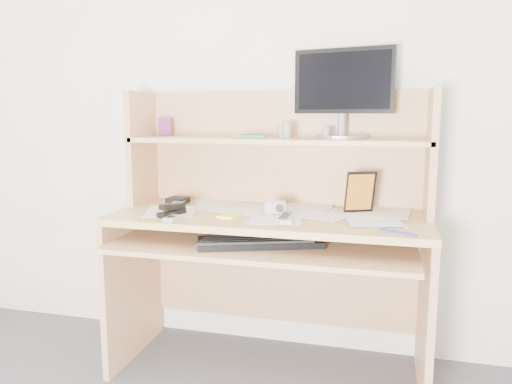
% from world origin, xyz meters
% --- Properties ---
extents(back_wall, '(3.60, 0.04, 2.50)m').
position_xyz_m(back_wall, '(0.00, 1.80, 1.25)').
color(back_wall, white).
rests_on(back_wall, floor).
extents(desk, '(1.40, 0.70, 1.30)m').
position_xyz_m(desk, '(0.00, 1.56, 0.69)').
color(desk, tan).
rests_on(desk, floor).
extents(paper_clutter, '(1.32, 0.54, 0.01)m').
position_xyz_m(paper_clutter, '(0.00, 1.48, 0.75)').
color(paper_clutter, white).
rests_on(paper_clutter, desk).
extents(keyboard, '(0.55, 0.35, 0.04)m').
position_xyz_m(keyboard, '(0.00, 1.32, 0.67)').
color(keyboard, black).
rests_on(keyboard, desk).
extents(tv_remote, '(0.09, 0.18, 0.02)m').
position_xyz_m(tv_remote, '(0.10, 1.34, 0.76)').
color(tv_remote, '#B0AFAA').
rests_on(tv_remote, paper_clutter).
extents(flip_phone, '(0.05, 0.09, 0.02)m').
position_xyz_m(flip_phone, '(-0.35, 1.22, 0.77)').
color(flip_phone, silver).
rests_on(flip_phone, paper_clutter).
extents(stapler, '(0.09, 0.15, 0.05)m').
position_xyz_m(stapler, '(-0.41, 1.34, 0.78)').
color(stapler, black).
rests_on(stapler, paper_clutter).
extents(wallet, '(0.11, 0.09, 0.03)m').
position_xyz_m(wallet, '(-0.50, 1.61, 0.77)').
color(wallet, black).
rests_on(wallet, paper_clutter).
extents(sticky_note_pad, '(0.09, 0.09, 0.01)m').
position_xyz_m(sticky_note_pad, '(-0.15, 1.36, 0.75)').
color(sticky_note_pad, '#FFEB43').
rests_on(sticky_note_pad, desk).
extents(digital_camera, '(0.10, 0.07, 0.06)m').
position_xyz_m(digital_camera, '(0.03, 1.47, 0.78)').
color(digital_camera, silver).
rests_on(digital_camera, paper_clutter).
extents(game_case, '(0.13, 0.07, 0.19)m').
position_xyz_m(game_case, '(0.39, 1.59, 0.85)').
color(game_case, black).
rests_on(game_case, paper_clutter).
extents(blue_pen, '(0.13, 0.08, 0.01)m').
position_xyz_m(blue_pen, '(0.55, 1.23, 0.76)').
color(blue_pen, '#1B28CB').
rests_on(blue_pen, paper_clutter).
extents(card_box, '(0.07, 0.03, 0.09)m').
position_xyz_m(card_box, '(-0.59, 1.68, 1.13)').
color(card_box, maroon).
rests_on(card_box, desk).
extents(shelf_book, '(0.15, 0.18, 0.02)m').
position_xyz_m(shelf_book, '(-0.11, 1.60, 1.09)').
color(shelf_book, '#358652').
rests_on(shelf_book, desk).
extents(chip_stack_a, '(0.05, 0.05, 0.06)m').
position_xyz_m(chip_stack_a, '(0.01, 1.68, 1.11)').
color(chip_stack_a, black).
rests_on(chip_stack_a, desk).
extents(chip_stack_b, '(0.05, 0.05, 0.07)m').
position_xyz_m(chip_stack_b, '(0.05, 1.61, 1.12)').
color(chip_stack_b, silver).
rests_on(chip_stack_b, desk).
extents(chip_stack_c, '(0.05, 0.05, 0.05)m').
position_xyz_m(chip_stack_c, '(0.23, 1.65, 1.11)').
color(chip_stack_c, black).
rests_on(chip_stack_c, desk).
extents(chip_stack_d, '(0.04, 0.04, 0.06)m').
position_xyz_m(chip_stack_d, '(0.03, 1.63, 1.11)').
color(chip_stack_d, silver).
rests_on(chip_stack_d, desk).
extents(monitor, '(0.47, 0.24, 0.41)m').
position_xyz_m(monitor, '(0.29, 1.70, 1.30)').
color(monitor, '#9E9EA3').
rests_on(monitor, desk).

